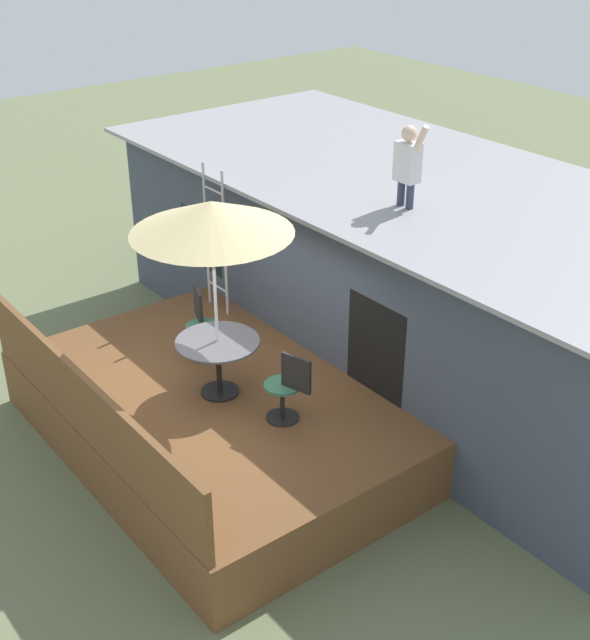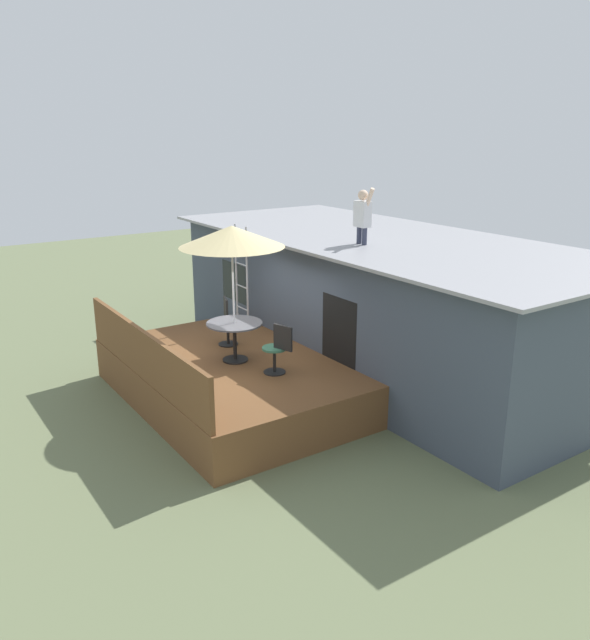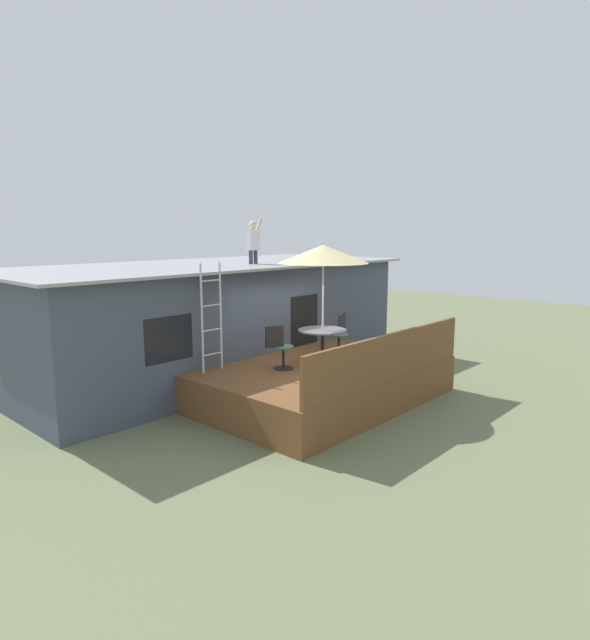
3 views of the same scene
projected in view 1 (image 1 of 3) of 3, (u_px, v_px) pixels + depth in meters
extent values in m
plane|color=#66704C|center=(216.00, 443.00, 11.14)|extent=(40.00, 40.00, 0.00)
cube|color=#424C5B|center=(419.00, 276.00, 12.45)|extent=(10.00, 4.00, 2.75)
cube|color=#99999E|center=(426.00, 184.00, 11.79)|extent=(10.50, 4.50, 0.06)
cube|color=black|center=(202.00, 240.00, 13.20)|extent=(1.10, 0.03, 0.90)
cube|color=black|center=(375.00, 374.00, 10.66)|extent=(1.00, 0.03, 2.00)
cube|color=brown|center=(215.00, 418.00, 10.95)|extent=(5.27, 3.49, 0.80)
cube|color=brown|center=(86.00, 408.00, 9.63)|extent=(5.17, 0.08, 0.90)
cylinder|color=black|center=(220.00, 391.00, 10.74)|extent=(0.48, 0.48, 0.03)
cylinder|color=black|center=(219.00, 367.00, 10.57)|extent=(0.07, 0.07, 0.71)
cylinder|color=#4C4C51|center=(217.00, 342.00, 10.41)|extent=(1.04, 1.04, 0.03)
cylinder|color=silver|center=(216.00, 308.00, 10.19)|extent=(0.04, 0.04, 2.40)
cone|color=beige|center=(211.00, 217.00, 9.65)|extent=(1.90, 1.90, 0.38)
cylinder|color=silver|center=(207.00, 235.00, 12.47)|extent=(0.04, 0.04, 2.20)
cylinder|color=silver|center=(225.00, 245.00, 12.13)|extent=(0.04, 0.04, 2.20)
cylinder|color=silver|center=(218.00, 287.00, 12.65)|extent=(0.48, 0.03, 0.03)
cylinder|color=silver|center=(216.00, 256.00, 12.42)|extent=(0.48, 0.03, 0.03)
cylinder|color=silver|center=(215.00, 224.00, 12.18)|extent=(0.48, 0.03, 0.03)
cylinder|color=silver|center=(213.00, 190.00, 11.95)|extent=(0.48, 0.03, 0.03)
cylinder|color=#33384C|center=(401.00, 192.00, 10.88)|extent=(0.10, 0.10, 0.34)
cylinder|color=#33384C|center=(410.00, 196.00, 10.77)|extent=(0.10, 0.10, 0.34)
cube|color=silver|center=(408.00, 162.00, 10.63)|extent=(0.32, 0.20, 0.50)
sphere|color=beige|center=(409.00, 133.00, 10.46)|extent=(0.20, 0.20, 0.20)
cylinder|color=beige|center=(420.00, 142.00, 10.36)|extent=(0.26, 0.08, 0.44)
cylinder|color=black|center=(204.00, 356.00, 11.53)|extent=(0.40, 0.40, 0.02)
cylinder|color=black|center=(203.00, 342.00, 11.43)|extent=(0.06, 0.06, 0.44)
cylinder|color=#33664C|center=(202.00, 327.00, 11.32)|extent=(0.44, 0.44, 0.04)
cube|color=black|center=(198.00, 304.00, 11.38)|extent=(0.39, 0.18, 0.44)
cylinder|color=black|center=(283.00, 417.00, 10.24)|extent=(0.40, 0.40, 0.02)
cylinder|color=black|center=(282.00, 402.00, 10.14)|extent=(0.06, 0.06, 0.44)
cylinder|color=#33664C|center=(282.00, 385.00, 10.03)|extent=(0.44, 0.44, 0.04)
cube|color=black|center=(296.00, 373.00, 9.82)|extent=(0.39, 0.15, 0.44)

